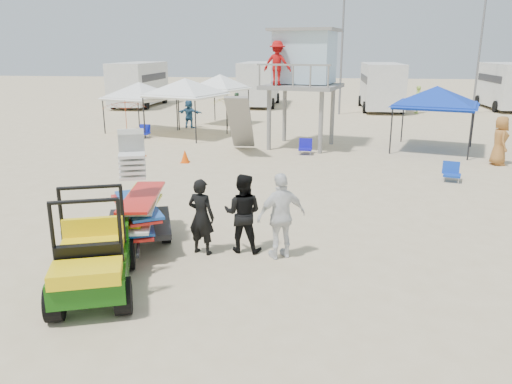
# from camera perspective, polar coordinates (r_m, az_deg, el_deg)

# --- Properties ---
(ground) EXTENTS (140.00, 140.00, 0.00)m
(ground) POSITION_cam_1_polar(r_m,az_deg,el_deg) (8.51, -6.15, -13.97)
(ground) COLOR beige
(ground) RESTS_ON ground
(utility_cart) EXTENTS (1.94, 2.70, 1.85)m
(utility_cart) POSITION_cam_1_polar(r_m,az_deg,el_deg) (9.31, -18.45, -6.11)
(utility_cart) COLOR #124C0B
(utility_cart) RESTS_ON ground
(surf_trailer) EXTENTS (1.94, 2.66, 2.30)m
(surf_trailer) POSITION_cam_1_polar(r_m,az_deg,el_deg) (11.30, -13.42, -1.42)
(surf_trailer) COLOR black
(surf_trailer) RESTS_ON ground
(man_left) EXTENTS (0.69, 0.55, 1.65)m
(man_left) POSITION_cam_1_polar(r_m,az_deg,el_deg) (10.62, -6.27, -2.82)
(man_left) COLOR black
(man_left) RESTS_ON ground
(man_mid) EXTENTS (0.89, 0.72, 1.72)m
(man_mid) POSITION_cam_1_polar(r_m,az_deg,el_deg) (10.68, -1.52, -2.43)
(man_mid) COLOR black
(man_mid) RESTS_ON ground
(man_right) EXTENTS (1.15, 0.92, 1.83)m
(man_right) POSITION_cam_1_polar(r_m,az_deg,el_deg) (10.33, 2.92, -2.77)
(man_right) COLOR white
(man_right) RESTS_ON ground
(lifeguard_tower) EXTENTS (3.71, 3.71, 4.96)m
(lifeguard_tower) POSITION_cam_1_polar(r_m,az_deg,el_deg) (22.34, 5.16, 14.60)
(lifeguard_tower) COLOR gray
(lifeguard_tower) RESTS_ON ground
(canopy_blue) EXTENTS (3.99, 3.99, 3.14)m
(canopy_blue) POSITION_cam_1_polar(r_m,az_deg,el_deg) (22.72, 19.99, 10.96)
(canopy_blue) COLOR black
(canopy_blue) RESTS_ON ground
(canopy_white_a) EXTENTS (3.95, 3.95, 3.26)m
(canopy_white_a) POSITION_cam_1_polar(r_m,az_deg,el_deg) (25.25, -8.11, 12.43)
(canopy_white_a) COLOR black
(canopy_white_a) RESTS_ON ground
(canopy_white_b) EXTENTS (3.64, 3.64, 2.99)m
(canopy_white_b) POSITION_cam_1_polar(r_m,az_deg,el_deg) (27.02, -13.20, 11.83)
(canopy_white_b) COLOR black
(canopy_white_b) RESTS_ON ground
(canopy_white_c) EXTENTS (3.29, 3.29, 3.25)m
(canopy_white_c) POSITION_cam_1_polar(r_m,az_deg,el_deg) (29.13, -4.15, 12.99)
(canopy_white_c) COLOR black
(canopy_white_c) RESTS_ON ground
(umbrella_a) EXTENTS (2.38, 2.42, 1.92)m
(umbrella_a) POSITION_cam_1_polar(r_m,az_deg,el_deg) (24.74, -14.67, 7.92)
(umbrella_a) COLOR #B33613
(umbrella_a) RESTS_ON ground
(umbrella_b) EXTENTS (2.89, 2.91, 1.96)m
(umbrella_b) POSITION_cam_1_polar(r_m,az_deg,el_deg) (25.73, -2.74, 8.76)
(umbrella_b) COLOR yellow
(umbrella_b) RESTS_ON ground
(cone_near) EXTENTS (0.34, 0.34, 0.50)m
(cone_near) POSITION_cam_1_polar(r_m,az_deg,el_deg) (20.91, -13.00, 4.63)
(cone_near) COLOR #FF5008
(cone_near) RESTS_ON ground
(cone_far) EXTENTS (0.34, 0.34, 0.50)m
(cone_far) POSITION_cam_1_polar(r_m,az_deg,el_deg) (19.48, -8.12, 4.07)
(cone_far) COLOR #FF5108
(cone_far) RESTS_ON ground
(beach_chair_a) EXTENTS (0.56, 0.60, 0.64)m
(beach_chair_a) POSITION_cam_1_polar(r_m,az_deg,el_deg) (25.46, -12.65, 6.79)
(beach_chair_a) COLOR #0F1CAC
(beach_chair_a) RESTS_ON ground
(beach_chair_b) EXTENTS (0.56, 0.60, 0.64)m
(beach_chair_b) POSITION_cam_1_polar(r_m,az_deg,el_deg) (21.01, 5.67, 5.19)
(beach_chair_b) COLOR #120FA8
(beach_chair_b) RESTS_ON ground
(beach_chair_c) EXTENTS (0.66, 0.71, 0.64)m
(beach_chair_c) POSITION_cam_1_polar(r_m,az_deg,el_deg) (17.81, 21.44, 2.17)
(beach_chair_c) COLOR #103AB1
(beach_chair_c) RESTS_ON ground
(rv_far_left) EXTENTS (2.64, 6.80, 3.25)m
(rv_far_left) POSITION_cam_1_polar(r_m,az_deg,el_deg) (39.71, -13.25, 12.12)
(rv_far_left) COLOR silver
(rv_far_left) RESTS_ON ground
(rv_mid_left) EXTENTS (2.65, 6.50, 3.25)m
(rv_mid_left) POSITION_cam_1_polar(r_m,az_deg,el_deg) (39.02, 0.34, 12.47)
(rv_mid_left) COLOR silver
(rv_mid_left) RESTS_ON ground
(rv_mid_right) EXTENTS (2.64, 7.00, 3.25)m
(rv_mid_right) POSITION_cam_1_polar(r_m,az_deg,el_deg) (37.45, 14.14, 11.85)
(rv_mid_right) COLOR silver
(rv_mid_right) RESTS_ON ground
(rv_far_right) EXTENTS (2.64, 6.60, 3.25)m
(rv_far_right) POSITION_cam_1_polar(r_m,az_deg,el_deg) (40.90, 26.75, 10.97)
(rv_far_right) COLOR silver
(rv_far_right) RESTS_ON ground
(light_pole_left) EXTENTS (0.14, 0.14, 8.00)m
(light_pole_left) POSITION_cam_1_polar(r_m,az_deg,el_deg) (34.17, 9.78, 15.43)
(light_pole_left) COLOR slate
(light_pole_left) RESTS_ON ground
(light_pole_right) EXTENTS (0.14, 0.14, 8.00)m
(light_pole_right) POSITION_cam_1_polar(r_m,az_deg,el_deg) (37.07, 24.18, 14.34)
(light_pole_right) COLOR slate
(light_pole_right) RESTS_ON ground
(distant_beachgoers) EXTENTS (15.02, 16.56, 1.84)m
(distant_beachgoers) POSITION_cam_1_polar(r_m,az_deg,el_deg) (27.40, 6.63, 8.83)
(distant_beachgoers) COLOR #A7CB4C
(distant_beachgoers) RESTS_ON ground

